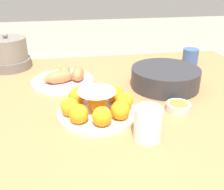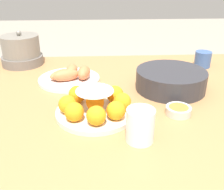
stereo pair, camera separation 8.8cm
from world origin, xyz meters
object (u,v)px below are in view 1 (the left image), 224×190
at_px(cup_near, 148,123).
at_px(serving_bowl, 165,77).
at_px(sauce_bowl, 178,107).
at_px(seafood_platter, 64,78).
at_px(dining_table, 124,119).
at_px(warming_pot, 8,54).
at_px(cake_plate, 98,105).
at_px(cup_far, 190,56).

bearing_deg(cup_near, serving_bowl, 62.94).
xyz_separation_m(sauce_bowl, seafood_platter, (-0.37, 0.30, 0.01)).
relative_size(dining_table, sauce_bowl, 15.38).
bearing_deg(warming_pot, cup_near, -54.13).
height_order(cake_plate, cup_far, cake_plate).
relative_size(sauce_bowl, seafood_platter, 0.32).
bearing_deg(seafood_platter, sauce_bowl, -38.63).
height_order(dining_table, sauce_bowl, sauce_bowl).
distance_m(serving_bowl, sauce_bowl, 0.20).
relative_size(sauce_bowl, warming_pot, 0.41).
height_order(serving_bowl, warming_pot, warming_pot).
xyz_separation_m(sauce_bowl, cup_far, (0.24, 0.44, 0.02)).
relative_size(seafood_platter, cup_near, 2.68).
relative_size(dining_table, seafood_platter, 4.94).
xyz_separation_m(sauce_bowl, cup_near, (-0.15, -0.13, 0.03)).
bearing_deg(sauce_bowl, dining_table, 140.23).
height_order(cake_plate, sauce_bowl, cake_plate).
xyz_separation_m(serving_bowl, sauce_bowl, (-0.02, -0.19, -0.03)).
bearing_deg(cup_far, seafood_platter, -166.64).
xyz_separation_m(cake_plate, cup_far, (0.51, 0.43, 0.00)).
relative_size(dining_table, cake_plate, 4.94).
bearing_deg(seafood_platter, warming_pot, 137.84).
bearing_deg(cup_far, cup_near, -123.82).
relative_size(serving_bowl, sauce_bowl, 3.29).
relative_size(cake_plate, cup_far, 3.36).
distance_m(dining_table, seafood_platter, 0.30).
relative_size(cup_far, warming_pot, 0.38).
height_order(cup_near, cup_far, cup_near).
bearing_deg(serving_bowl, cake_plate, -147.44).
distance_m(cup_far, warming_pot, 0.87).
bearing_deg(warming_pot, cake_plate, -55.21).
distance_m(serving_bowl, cup_near, 0.37).
bearing_deg(sauce_bowl, serving_bowl, 83.29).
bearing_deg(sauce_bowl, warming_pot, 139.91).
relative_size(dining_table, cup_far, 16.58).
xyz_separation_m(cup_near, warming_pot, (-0.48, 0.66, 0.02)).
bearing_deg(cup_near, seafood_platter, 117.62).
bearing_deg(dining_table, cake_plate, -133.90).
distance_m(sauce_bowl, cup_near, 0.20).
height_order(cake_plate, seafood_platter, cake_plate).
height_order(sauce_bowl, seafood_platter, seafood_platter).
xyz_separation_m(sauce_bowl, warming_pot, (-0.62, 0.52, 0.05)).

